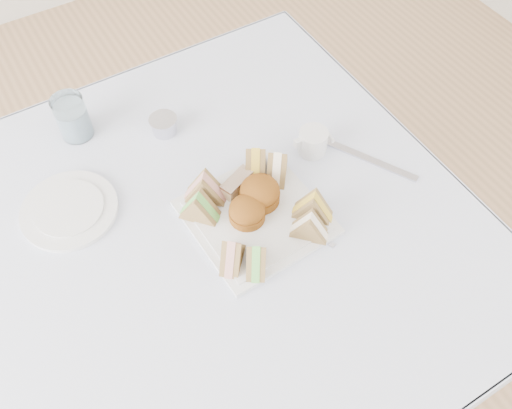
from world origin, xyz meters
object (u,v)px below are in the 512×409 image
water_glass (72,117)px  table (218,310)px  creamer_jug (313,142)px  serving_plate (256,217)px

water_glass → table: bearing=-71.6°
water_glass → creamer_jug: (0.42, -0.31, -0.02)m
table → serving_plate: serving_plate is taller
table → creamer_jug: (0.29, 0.07, 0.40)m
creamer_jug → table: bearing=-159.5°
serving_plate → table: bearing=162.6°
water_glass → creamer_jug: 0.52m
table → creamer_jug: 0.50m
table → creamer_jug: size_ratio=14.35×
table → serving_plate: (0.10, -0.03, 0.38)m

